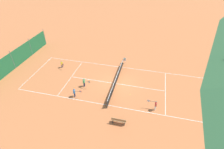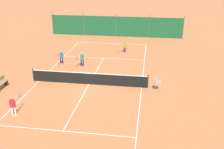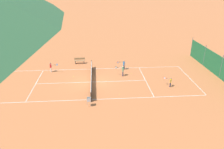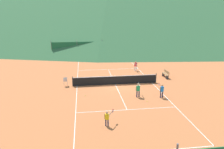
# 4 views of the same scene
# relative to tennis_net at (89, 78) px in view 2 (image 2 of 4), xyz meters

# --- Properties ---
(ground_plane) EXTENTS (600.00, 600.00, 0.00)m
(ground_plane) POSITION_rel_tennis_net_xyz_m (0.00, 0.00, -0.50)
(ground_plane) COLOR #BC6638
(court_line_markings) EXTENTS (8.25, 23.85, 0.01)m
(court_line_markings) POSITION_rel_tennis_net_xyz_m (0.00, 0.00, -0.50)
(court_line_markings) COLOR white
(court_line_markings) RESTS_ON ground
(tennis_net) EXTENTS (9.18, 0.08, 1.06)m
(tennis_net) POSITION_rel_tennis_net_xyz_m (0.00, 0.00, 0.00)
(tennis_net) COLOR #2D2D2D
(tennis_net) RESTS_ON ground
(windscreen_fence_near) EXTENTS (17.28, 0.08, 2.90)m
(windscreen_fence_near) POSITION_rel_tennis_net_xyz_m (-0.00, -15.50, 0.81)
(windscreen_fence_near) COLOR #1E6038
(windscreen_fence_near) RESTS_ON ground
(player_far_baseline) EXTENTS (0.42, 1.08, 1.26)m
(player_far_baseline) POSITION_rel_tennis_net_xyz_m (3.64, -4.23, 0.23)
(player_far_baseline) COLOR #23284C
(player_far_baseline) RESTS_ON ground
(player_near_baseline) EXTENTS (0.74, 0.80, 1.10)m
(player_near_baseline) POSITION_rel_tennis_net_xyz_m (-1.87, -8.72, 0.15)
(player_near_baseline) COLOR #23284C
(player_near_baseline) RESTS_ON ground
(player_near_service) EXTENTS (0.49, 1.06, 1.31)m
(player_near_service) POSITION_rel_tennis_net_xyz_m (1.54, -3.82, 0.26)
(player_near_service) COLOR #23284C
(player_near_service) RESTS_ON ground
(player_far_service) EXTENTS (0.44, 1.07, 1.29)m
(player_far_service) POSITION_rel_tennis_net_xyz_m (3.49, 5.20, 0.25)
(player_far_service) COLOR white
(player_far_service) RESTS_ON ground
(tennis_ball_service_box) EXTENTS (0.07, 0.07, 0.07)m
(tennis_ball_service_box) POSITION_rel_tennis_net_xyz_m (2.08, -5.01, -0.47)
(tennis_ball_service_box) COLOR #CCE033
(tennis_ball_service_box) RESTS_ON ground
(tennis_ball_far_corner) EXTENTS (0.07, 0.07, 0.07)m
(tennis_ball_far_corner) POSITION_rel_tennis_net_xyz_m (-0.08, 6.59, -0.47)
(tennis_ball_far_corner) COLOR #CCE033
(tennis_ball_far_corner) RESTS_ON ground
(tennis_ball_mid_court) EXTENTS (0.07, 0.07, 0.07)m
(tennis_ball_mid_court) POSITION_rel_tennis_net_xyz_m (-3.29, -2.96, -0.47)
(tennis_ball_mid_court) COLOR #CCE033
(tennis_ball_mid_court) RESTS_ON ground
(tennis_ball_alley_right) EXTENTS (0.07, 0.07, 0.07)m
(tennis_ball_alley_right) POSITION_rel_tennis_net_xyz_m (3.22, -0.72, -0.47)
(tennis_ball_alley_right) COLOR #CCE033
(tennis_ball_alley_right) RESTS_ON ground
(tennis_ball_near_corner) EXTENTS (0.07, 0.07, 0.07)m
(tennis_ball_near_corner) POSITION_rel_tennis_net_xyz_m (1.74, 2.20, -0.47)
(tennis_ball_near_corner) COLOR #CCE033
(tennis_ball_near_corner) RESTS_ON ground
(ball_hopper) EXTENTS (0.36, 0.36, 0.89)m
(ball_hopper) POSITION_rel_tennis_net_xyz_m (-5.30, 0.19, 0.16)
(ball_hopper) COLOR #B7B7BC
(ball_hopper) RESTS_ON ground
(courtside_bench) EXTENTS (0.36, 1.50, 0.84)m
(courtside_bench) POSITION_rel_tennis_net_xyz_m (6.34, 1.73, -0.05)
(courtside_bench) COLOR olive
(courtside_bench) RESTS_ON ground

